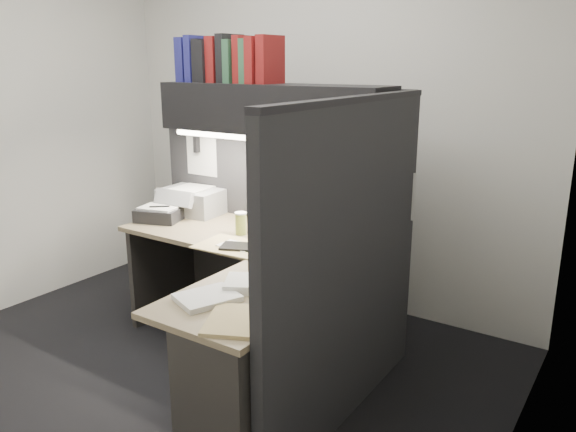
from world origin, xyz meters
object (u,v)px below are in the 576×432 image
object	(u,v)px
telephone	(341,235)
coffee_cup	(241,224)
keyboard	(258,248)
printer	(195,200)
monitor	(293,207)
desk	(237,323)
overhead_shelf	(271,109)
notebook_stack	(160,214)

from	to	relation	value
telephone	coffee_cup	xyz separation A→B (m)	(-0.59, -0.22, 0.02)
keyboard	printer	xyz separation A→B (m)	(-0.89, 0.44, 0.08)
coffee_cup	monitor	bearing A→B (deg)	23.67
desk	overhead_shelf	distance (m)	1.33
overhead_shelf	telephone	distance (m)	0.88
notebook_stack	keyboard	bearing A→B (deg)	-8.26
monitor	printer	distance (m)	0.94
overhead_shelf	notebook_stack	distance (m)	1.08
monitor	printer	world-z (taller)	monitor
desk	notebook_stack	bearing A→B (deg)	155.11
keyboard	coffee_cup	bearing A→B (deg)	121.80
overhead_shelf	notebook_stack	bearing A→B (deg)	-160.83
monitor	printer	size ratio (longest dim) A/B	1.11
coffee_cup	printer	world-z (taller)	printer
desk	notebook_stack	size ratio (longest dim) A/B	5.90
monitor	desk	bearing A→B (deg)	-71.09
monitor	telephone	distance (m)	0.34
desk	printer	xyz separation A→B (m)	(-1.01, 0.79, 0.37)
notebook_stack	coffee_cup	bearing A→B (deg)	4.49
desk	telephone	xyz separation A→B (m)	(0.20, 0.77, 0.33)
desk	printer	world-z (taller)	printer
keyboard	desk	bearing A→B (deg)	-94.92
overhead_shelf	telephone	xyz separation A→B (m)	(0.50, 0.01, -0.73)
keyboard	telephone	xyz separation A→B (m)	(0.32, 0.41, 0.03)
keyboard	printer	world-z (taller)	printer
keyboard	telephone	world-z (taller)	telephone
desk	coffee_cup	bearing A→B (deg)	125.93
desk	overhead_shelf	xyz separation A→B (m)	(-0.30, 0.75, 1.06)
monitor	notebook_stack	xyz separation A→B (m)	(-0.97, -0.19, -0.15)
desk	coffee_cup	xyz separation A→B (m)	(-0.39, 0.54, 0.35)
telephone	printer	bearing A→B (deg)	179.43
keyboard	coffee_cup	world-z (taller)	coffee_cup
overhead_shelf	keyboard	size ratio (longest dim) A/B	3.59
desk	telephone	size ratio (longest dim) A/B	8.02
overhead_shelf	monitor	world-z (taller)	overhead_shelf
telephone	keyboard	bearing A→B (deg)	-127.12
keyboard	coffee_cup	xyz separation A→B (m)	(-0.27, 0.19, 0.06)
coffee_cup	printer	distance (m)	0.67
telephone	notebook_stack	xyz separation A→B (m)	(-1.26, -0.28, 0.00)
overhead_shelf	coffee_cup	xyz separation A→B (m)	(-0.09, -0.21, -0.70)
monitor	keyboard	distance (m)	0.37
monitor	notebook_stack	distance (m)	1.00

